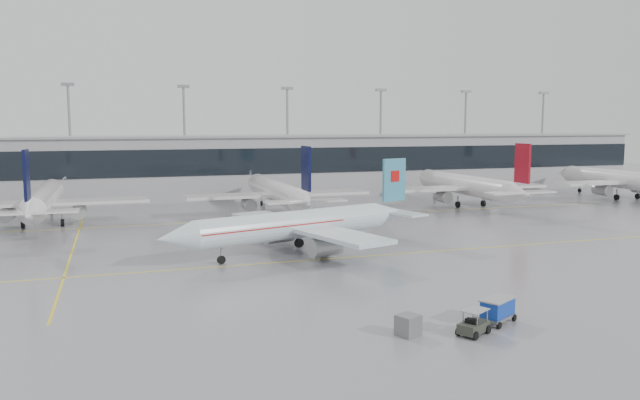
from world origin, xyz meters
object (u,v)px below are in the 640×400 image
object	(u,v)px
air_canada_jet	(303,225)
baggage_tug	(473,326)
gse_unit	(408,325)
baggage_cart	(498,308)

from	to	relation	value
air_canada_jet	baggage_tug	world-z (taller)	air_canada_jet
air_canada_jet	gse_unit	bearing A→B (deg)	70.52
baggage_tug	air_canada_jet	bearing A→B (deg)	66.90
baggage_cart	gse_unit	distance (m)	7.61
baggage_tug	gse_unit	bearing A→B (deg)	134.52
baggage_tug	baggage_cart	xyz separation A→B (m)	(3.14, 1.76, 0.48)
gse_unit	air_canada_jet	bearing A→B (deg)	63.93
baggage_cart	gse_unit	size ratio (longest dim) A/B	2.35
baggage_tug	gse_unit	size ratio (longest dim) A/B	2.42
air_canada_jet	baggage_tug	bearing A→B (deg)	78.85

